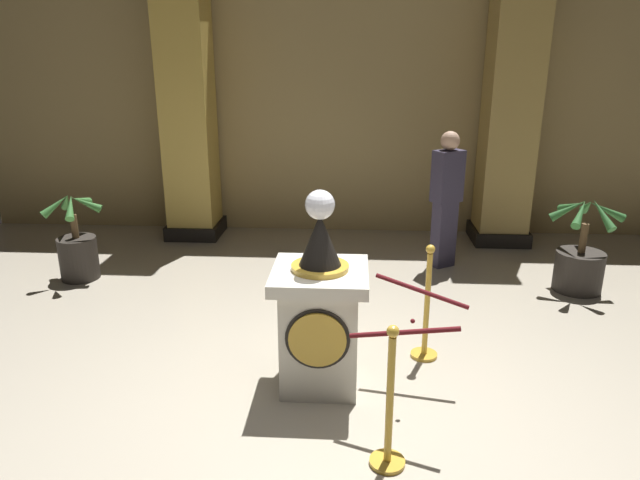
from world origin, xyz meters
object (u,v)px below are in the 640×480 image
Objects in this scene: stanchion_near at (389,418)px; bystander_guest at (446,196)px; pedestal_clock at (320,314)px; potted_palm_right at (580,262)px; stanchion_far at (426,319)px; potted_palm_left at (78,250)px.

stanchion_near is 3.96m from bystander_guest.
pedestal_clock reaches higher than stanchion_near.
pedestal_clock is 1.44× the size of potted_palm_right.
bystander_guest is (0.89, 3.81, 0.56)m from stanchion_near.
bystander_guest is at bearing 63.97° from pedestal_clock.
stanchion_far is 4.29m from potted_palm_left.
potted_palm_left reaches higher than stanchion_far.
pedestal_clock is 3.57m from potted_palm_right.
stanchion_far is 0.62× the size of bystander_guest.
bystander_guest is at bearing 9.06° from potted_palm_left.
pedestal_clock is 1.61× the size of stanchion_near.
bystander_guest is (4.45, 0.71, 0.56)m from potted_palm_left.
pedestal_clock is at bearing -35.17° from potted_palm_left.
pedestal_clock is 1.54× the size of stanchion_far.
stanchion_near is 4.72m from potted_palm_left.
stanchion_near is at bearing -61.97° from pedestal_clock.
stanchion_near is at bearing -126.87° from potted_palm_right.
potted_palm_left is (-3.96, 1.65, -0.02)m from stanchion_far.
potted_palm_right is at bearing 53.13° from stanchion_near.
bystander_guest reaches higher than stanchion_near.
potted_palm_left is at bearing 138.90° from stanchion_near.
potted_palm_right is at bearing -0.00° from potted_palm_left.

